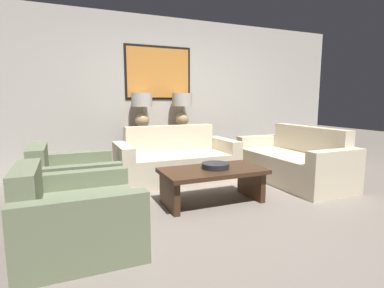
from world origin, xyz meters
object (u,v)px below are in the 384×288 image
Objects in this scene: console_table at (163,150)px; table_lamp_right at (182,107)px; coffee_table at (213,178)px; armchair_near_camera at (77,218)px; couch_by_side at (293,163)px; table_lamp_left at (142,107)px; couch_by_back_wall at (176,162)px; decorative_bowl at (215,166)px; armchair_near_back_wall at (73,184)px.

table_lamp_right reaches higher than console_table.
armchair_near_camera is at bearing -160.36° from coffee_table.
table_lamp_left is at bearing 145.20° from couch_by_side.
table_lamp_left is 0.33× the size of couch_by_back_wall.
table_lamp_left is at bearing 104.49° from decorative_bowl.
table_lamp_left is at bearing -180.00° from console_table.
couch_by_side is (1.64, -0.73, 0.00)m from couch_by_back_wall.
table_lamp_left is 0.60× the size of armchair_near_back_wall.
table_lamp_left reaches higher than armchair_near_camera.
coffee_table is 1.65m from armchair_near_back_wall.
table_lamp_right reaches higher than couch_by_back_wall.
table_lamp_left is 0.60× the size of armchair_near_camera.
armchair_near_back_wall is at bearing -159.31° from couch_by_back_wall.
table_lamp_left reaches higher than decorative_bowl.
couch_by_back_wall and couch_by_side have the same top height.
couch_by_back_wall is at bearing 92.96° from coffee_table.
coffee_table is (0.06, -1.12, 0.02)m from couch_by_back_wall.
armchair_near_back_wall is at bearing -140.80° from console_table.
couch_by_side is (1.28, -1.39, -0.83)m from table_lamp_right.
console_table reaches higher than decorative_bowl.
coffee_table is 0.15m from decorative_bowl.
table_lamp_right is 0.48× the size of coffee_table.
couch_by_side is at bearing 13.92° from decorative_bowl.
couch_by_back_wall reaches higher than console_table.
armchair_near_back_wall is (-1.86, -1.22, -0.86)m from table_lamp_right.
decorative_bowl is at bearing -84.86° from couch_by_back_wall.
console_table is at bearing 90.00° from couch_by_back_wall.
couch_by_side reaches higher than coffee_table.
couch_by_back_wall is 1.12m from coffee_table.
coffee_table is (-1.58, -0.39, 0.02)m from couch_by_side.
couch_by_side is (1.64, -1.39, -0.09)m from console_table.
armchair_near_back_wall is 1.00× the size of armchair_near_camera.
table_lamp_right is 0.33× the size of couch_by_side.
couch_by_side is at bearing -47.25° from table_lamp_right.
couch_by_back_wall is 1.84× the size of armchair_near_back_wall.
console_table is at bearing 39.20° from armchair_near_back_wall.
armchair_near_back_wall is (-3.14, 0.17, -0.03)m from couch_by_side.
armchair_near_camera reaches higher than decorative_bowl.
table_lamp_right is 2.07m from couch_by_side.
couch_by_back_wall is 2.25m from armchair_near_camera.
table_lamp_left reaches higher than couch_by_side.
coffee_table is (0.42, -1.78, -0.81)m from table_lamp_left.
couch_by_side is 1.84× the size of armchair_near_camera.
decorative_bowl is (-0.26, -1.77, -0.67)m from table_lamp_right.
couch_by_back_wall reaches higher than coffee_table.
table_lamp_right is 1.77× the size of decorative_bowl.
couch_by_back_wall is (0.00, -0.66, -0.09)m from console_table.
table_lamp_right is 1.12m from couch_by_back_wall.
decorative_bowl is 0.34× the size of armchair_near_back_wall.
table_lamp_left reaches higher than armchair_near_back_wall.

